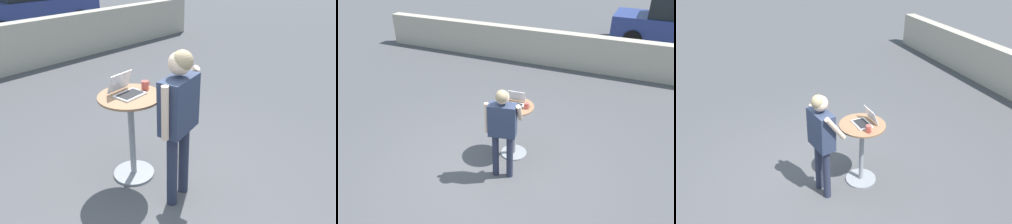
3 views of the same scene
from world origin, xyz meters
TOP-DOWN VIEW (x-y plane):
  - ground_plane at (0.00, 0.00)m, footprint 50.00×50.00m
  - cafe_table at (0.13, 0.70)m, footprint 0.69×0.69m
  - laptop at (0.13, 0.75)m, footprint 0.33×0.33m
  - coffee_mug at (0.35, 0.70)m, footprint 0.12×0.08m
  - standing_person at (0.19, 0.05)m, footprint 0.58×0.44m
  - parked_car_near_street at (2.96, 8.61)m, footprint 4.11×1.85m

SIDE VIEW (x-z plane):
  - ground_plane at x=0.00m, z-range 0.00..0.00m
  - cafe_table at x=0.13m, z-range 0.13..1.16m
  - parked_car_near_street at x=2.96m, z-range -0.01..1.71m
  - standing_person at x=0.19m, z-range 0.22..1.86m
  - coffee_mug at x=0.35m, z-range 1.02..1.12m
  - laptop at x=0.13m, z-range 0.96..1.19m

